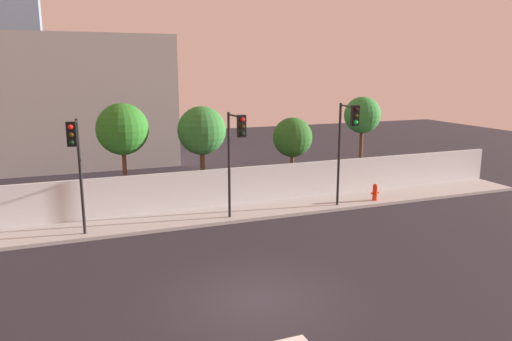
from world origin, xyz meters
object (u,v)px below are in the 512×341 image
roadside_tree_midleft (202,131)px  fire_hydrant (375,191)px  roadside_tree_leftmost (122,130)px  roadside_tree_rightmost (362,116)px  traffic_light_left (236,144)px  traffic_light_center (76,153)px  traffic_light_right (347,133)px  roadside_tree_midright (293,138)px

roadside_tree_midleft → fire_hydrant: bearing=-21.6°
roadside_tree_leftmost → roadside_tree_rightmost: size_ratio=1.00×
roadside_tree_leftmost → roadside_tree_rightmost: (12.96, -0.00, 0.19)m
traffic_light_left → traffic_light_center: 6.28m
traffic_light_center → traffic_light_right: traffic_light_right is taller
fire_hydrant → roadside_tree_midleft: size_ratio=0.17×
roadside_tree_midleft → roadside_tree_rightmost: 9.21m
fire_hydrant → traffic_light_center: bearing=-177.3°
traffic_light_right → roadside_tree_leftmost: bearing=157.3°
traffic_light_left → fire_hydrant: traffic_light_left is taller
traffic_light_center → roadside_tree_leftmost: 4.40m
fire_hydrant → roadside_tree_leftmost: (-11.79, 3.18, 3.28)m
traffic_light_left → roadside_tree_rightmost: 9.68m
traffic_light_right → roadside_tree_midright: size_ratio=1.19×
traffic_light_center → roadside_tree_midleft: bearing=33.1°
roadside_tree_leftmost → traffic_light_right: bearing=-22.7°
traffic_light_left → fire_hydrant: (7.63, 0.81, -2.97)m
traffic_light_left → traffic_light_right: size_ratio=0.95×
traffic_light_left → roadside_tree_midleft: bearing=95.7°
traffic_light_right → roadside_tree_rightmost: size_ratio=0.96×
roadside_tree_leftmost → traffic_light_center: bearing=-118.9°
roadside_tree_midright → roadside_tree_rightmost: (4.27, -0.00, 1.01)m
fire_hydrant → roadside_tree_midright: 5.08m
traffic_light_center → roadside_tree_midright: (10.81, 3.84, -0.46)m
roadside_tree_rightmost → traffic_light_left: bearing=-155.6°
roadside_tree_leftmost → roadside_tree_rightmost: bearing=-0.0°
traffic_light_left → roadside_tree_midleft: (-0.40, 3.99, 0.07)m
roadside_tree_leftmost → roadside_tree_midright: 8.73m
traffic_light_right → traffic_light_left: bearing=180.0°
traffic_light_right → roadside_tree_midleft: bearing=145.3°
roadside_tree_midleft → traffic_light_center: bearing=-146.9°
traffic_light_left → traffic_light_center: bearing=178.6°
fire_hydrant → roadside_tree_leftmost: bearing=164.9°
fire_hydrant → roadside_tree_midright: (-3.10, 3.18, 2.46)m
roadside_tree_rightmost → traffic_light_right: bearing=-130.5°
roadside_tree_leftmost → roadside_tree_rightmost: 12.96m
fire_hydrant → roadside_tree_leftmost: roadside_tree_leftmost is taller
traffic_light_right → roadside_tree_midright: traffic_light_right is taller
traffic_light_right → roadside_tree_leftmost: size_ratio=0.96×
roadside_tree_midright → roadside_tree_rightmost: roadside_tree_rightmost is taller
roadside_tree_rightmost → roadside_tree_leftmost: bearing=180.0°
roadside_tree_midright → fire_hydrant: bearing=-45.7°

